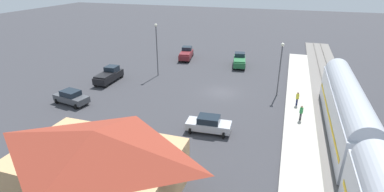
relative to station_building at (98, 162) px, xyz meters
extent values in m
plane|color=#38383D|center=(-4.00, -22.00, -2.73)|extent=(200.00, 200.00, 0.00)
cube|color=slate|center=(-18.00, -22.00, -2.64)|extent=(4.80, 70.00, 0.18)
cube|color=#59544C|center=(-18.72, -22.00, -2.49)|extent=(0.10, 70.00, 0.12)
cube|color=#59544C|center=(-17.28, -22.00, -2.49)|extent=(0.10, 70.00, 0.12)
cube|color=#B7B2A8|center=(-14.00, -22.00, -2.58)|extent=(3.20, 46.00, 0.30)
cube|color=#ADB2BC|center=(-18.00, -15.50, -0.58)|extent=(2.90, 19.16, 3.70)
cube|color=gold|center=(-16.54, -15.50, -0.88)|extent=(0.04, 17.63, 0.36)
cylinder|color=#ADB2BC|center=(-18.00, -15.50, 1.17)|extent=(2.75, 18.40, 2.76)
cube|color=tan|center=(0.00, 0.00, -0.95)|extent=(11.20, 7.48, 3.57)
pyramid|color=maroon|center=(0.00, 0.00, 1.69)|extent=(12.00, 8.28, 1.69)
cube|color=#4C3323|center=(0.00, -3.77, -1.68)|extent=(1.10, 0.08, 2.10)
cylinder|color=#23284C|center=(-13.65, -20.06, -2.01)|extent=(0.22, 0.22, 0.85)
cylinder|color=yellow|center=(-13.65, -20.06, -1.27)|extent=(0.36, 0.36, 0.62)
sphere|color=tan|center=(-13.65, -20.06, -0.84)|extent=(0.24, 0.24, 0.24)
cylinder|color=#333338|center=(-14.02, -16.18, -2.01)|extent=(0.22, 0.22, 0.85)
cylinder|color=green|center=(-14.02, -16.18, -1.27)|extent=(0.36, 0.36, 0.62)
sphere|color=tan|center=(-14.02, -16.18, -0.84)|extent=(0.24, 0.24, 0.24)
cube|color=silver|center=(-5.13, -11.18, -2.01)|extent=(4.61, 2.13, 0.76)
cube|color=#19232D|center=(-5.13, -11.18, -1.31)|extent=(2.26, 1.76, 0.64)
cylinder|color=black|center=(-6.78, -12.09, -2.39)|extent=(0.22, 0.68, 0.68)
cylinder|color=black|center=(-6.88, -10.49, -2.39)|extent=(0.22, 0.68, 0.68)
cylinder|color=black|center=(-3.38, -11.86, -2.39)|extent=(0.22, 0.68, 0.68)
cylinder|color=black|center=(-3.49, -10.27, -2.39)|extent=(0.22, 0.68, 0.68)
cube|color=#236638|center=(-4.26, -34.63, -1.89)|extent=(2.82, 5.65, 0.92)
cube|color=#19232D|center=(-4.09, -35.64, -1.01)|extent=(1.98, 1.99, 0.84)
cylinder|color=black|center=(-3.06, -36.61, -2.35)|extent=(0.22, 0.76, 0.76)
cylinder|color=black|center=(-4.76, -36.89, -2.35)|extent=(0.22, 0.76, 0.76)
cylinder|color=black|center=(-3.76, -32.37, -2.35)|extent=(0.22, 0.76, 0.76)
cylinder|color=black|center=(-5.46, -32.65, -2.35)|extent=(0.22, 0.76, 0.76)
cube|color=#236638|center=(-4.42, -33.70, -1.33)|extent=(2.32, 3.23, 0.20)
cube|color=maroon|center=(5.92, -36.05, -1.89)|extent=(2.84, 5.65, 0.92)
cube|color=#19232D|center=(6.09, -37.06, -1.01)|extent=(1.99, 1.99, 0.84)
cylinder|color=black|center=(7.13, -38.02, -2.35)|extent=(0.22, 0.76, 0.76)
cylinder|color=black|center=(5.43, -38.31, -2.35)|extent=(0.22, 0.76, 0.76)
cylinder|color=black|center=(6.40, -33.78, -2.35)|extent=(0.22, 0.76, 0.76)
cylinder|color=black|center=(4.71, -34.07, -2.35)|extent=(0.22, 0.76, 0.76)
cube|color=maroon|center=(5.76, -35.12, -1.33)|extent=(2.34, 3.24, 0.20)
cube|color=#47494F|center=(12.77, -12.64, -2.01)|extent=(4.75, 2.60, 0.76)
cube|color=#19232D|center=(12.77, -12.64, -1.31)|extent=(2.41, 1.97, 0.64)
cylinder|color=black|center=(10.95, -13.12, -2.39)|extent=(0.22, 0.68, 0.68)
cylinder|color=black|center=(11.24, -11.55, -2.39)|extent=(0.22, 0.68, 0.68)
cylinder|color=black|center=(14.30, -13.72, -2.39)|extent=(0.22, 0.68, 0.68)
cylinder|color=black|center=(14.58, -12.15, -2.39)|extent=(0.22, 0.68, 0.68)
cube|color=black|center=(12.73, -20.83, -1.89)|extent=(2.05, 5.43, 0.92)
cube|color=#19232D|center=(12.75, -21.86, -1.01)|extent=(1.75, 1.76, 0.84)
cylinder|color=black|center=(13.63, -22.97, -2.35)|extent=(0.22, 0.76, 0.76)
cylinder|color=black|center=(11.91, -23.00, -2.35)|extent=(0.22, 0.76, 0.76)
cylinder|color=black|center=(13.55, -18.67, -2.35)|extent=(0.22, 0.76, 0.76)
cylinder|color=black|center=(11.83, -18.70, -2.35)|extent=(0.22, 0.76, 0.76)
cube|color=black|center=(12.71, -19.89, -1.33)|extent=(1.91, 3.00, 0.20)
cylinder|color=#515156|center=(-11.20, -23.42, 0.56)|extent=(0.16, 0.16, 6.57)
sphere|color=#EAE5C6|center=(-11.20, -23.42, 4.02)|extent=(0.44, 0.44, 0.44)
cylinder|color=#515156|center=(7.08, -25.86, 1.09)|extent=(0.16, 0.16, 7.64)
sphere|color=#EAE5C6|center=(7.08, -25.86, 5.09)|extent=(0.44, 0.44, 0.44)
camera|label=1|loc=(-11.73, 14.42, 12.41)|focal=27.61mm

